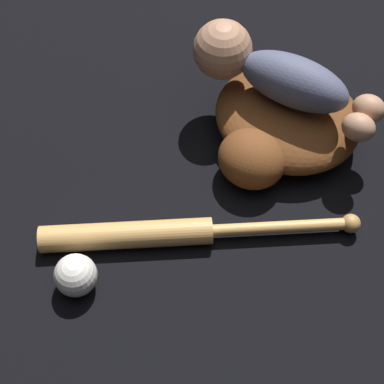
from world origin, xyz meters
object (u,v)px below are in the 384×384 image
at_px(baseball_glove, 282,124).
at_px(baseball, 76,275).
at_px(baby_figure, 271,72).
at_px(baseball_bat, 158,233).

height_order(baseball_glove, baseball, baseball_glove).
relative_size(baseball_glove, baby_figure, 0.91).
distance_m(baby_figure, baseball, 0.51).
xyz_separation_m(baby_figure, baseball_bat, (0.04, 0.34, -0.13)).
relative_size(baby_figure, baseball_bat, 0.77).
height_order(baby_figure, baseball_bat, baby_figure).
xyz_separation_m(baseball_glove, baseball, (0.16, 0.46, -0.01)).
relative_size(baseball_glove, baseball_bat, 0.70).
relative_size(baseball_bat, baseball, 6.68).
bearing_deg(baby_figure, baseball, 76.86).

